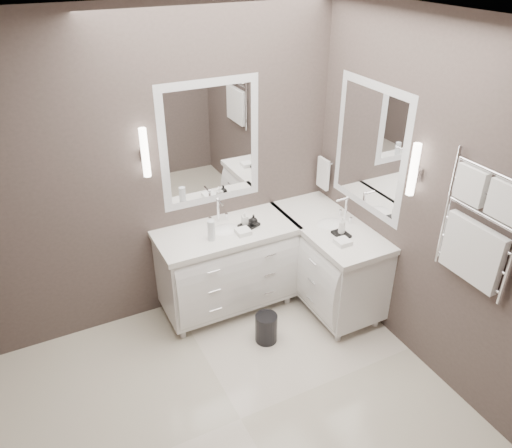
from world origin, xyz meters
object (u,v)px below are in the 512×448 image
vanity_back (227,264)px  waste_bin (266,328)px  vanity_right (327,257)px  towel_ladder (477,232)px

vanity_back → waste_bin: (0.11, -0.58, -0.35)m
vanity_back → vanity_right: (0.88, -0.33, 0.00)m
vanity_right → towel_ladder: 1.60m
vanity_back → vanity_right: size_ratio=1.00×
vanity_right → waste_bin: size_ratio=4.62×
towel_ladder → vanity_back: bearing=124.1°
towel_ladder → waste_bin: 1.92m
vanity_back → towel_ladder: size_ratio=1.38×
waste_bin → towel_ladder: bearing=-46.5°
towel_ladder → vanity_right: bearing=99.8°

